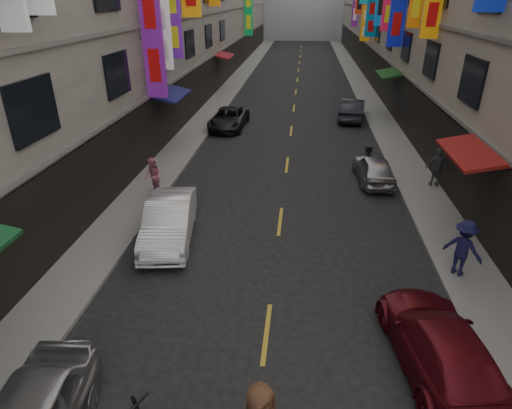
% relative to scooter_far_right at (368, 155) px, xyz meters
% --- Properties ---
extents(sidewalk_left, '(2.00, 90.00, 0.12)m').
position_rel_scooter_far_right_xyz_m(sidewalk_left, '(-10.04, 17.40, -0.38)').
color(sidewalk_left, slate).
rests_on(sidewalk_left, ground).
extents(sidewalk_right, '(2.00, 90.00, 0.12)m').
position_rel_scooter_far_right_xyz_m(sidewalk_right, '(1.96, 17.40, -0.38)').
color(sidewalk_right, slate).
rests_on(sidewalk_right, ground).
extents(street_awnings, '(13.99, 35.20, 0.41)m').
position_rel_scooter_far_right_xyz_m(street_awnings, '(-5.30, 1.40, 2.56)').
color(street_awnings, '#155027').
rests_on(street_awnings, ground).
extents(lane_markings, '(0.12, 80.20, 0.01)m').
position_rel_scooter_far_right_xyz_m(lane_markings, '(-4.04, 14.40, -0.44)').
color(lane_markings, gold).
rests_on(lane_markings, ground).
extents(scooter_far_right, '(0.58, 1.80, 1.14)m').
position_rel_scooter_far_right_xyz_m(scooter_far_right, '(0.00, 0.00, 0.00)').
color(scooter_far_right, black).
rests_on(scooter_far_right, ground).
extents(car_left_mid, '(2.18, 4.57, 1.45)m').
position_rel_scooter_far_right_xyz_m(car_left_mid, '(-7.81, -8.30, 0.28)').
color(car_left_mid, white).
rests_on(car_left_mid, ground).
extents(car_left_far, '(2.25, 4.56, 1.25)m').
position_rel_scooter_far_right_xyz_m(car_left_far, '(-8.04, 5.65, 0.18)').
color(car_left_far, black).
rests_on(car_left_far, ground).
extents(car_right_near, '(2.48, 4.76, 1.32)m').
position_rel_scooter_far_right_xyz_m(car_right_near, '(-0.08, -13.30, 0.22)').
color(car_right_near, maroon).
rests_on(car_right_near, ground).
extents(car_right_mid, '(1.70, 3.71, 1.23)m').
position_rel_scooter_far_right_xyz_m(car_right_mid, '(-0.04, -2.27, 0.17)').
color(car_right_mid, '#A8A7AB').
rests_on(car_right_mid, ground).
extents(car_right_far, '(2.18, 4.49, 1.42)m').
position_rel_scooter_far_right_xyz_m(car_right_far, '(-0.04, 8.54, 0.27)').
color(car_right_far, '#26252D').
rests_on(car_right_far, ground).
extents(pedestrian_lfar, '(0.93, 0.92, 1.59)m').
position_rel_scooter_far_right_xyz_m(pedestrian_lfar, '(-9.46, -4.96, 0.48)').
color(pedestrian_lfar, '#C26682').
rests_on(pedestrian_lfar, sidewalk_left).
extents(pedestrian_rnear, '(1.26, 1.19, 1.78)m').
position_rel_scooter_far_right_xyz_m(pedestrian_rnear, '(1.51, -9.54, 0.57)').
color(pedestrian_rnear, '#15153A').
rests_on(pedestrian_rnear, sidewalk_right).
extents(pedestrian_rfar, '(1.02, 0.60, 1.72)m').
position_rel_scooter_far_right_xyz_m(pedestrian_rfar, '(2.56, -2.77, 0.54)').
color(pedestrian_rfar, '#4F4F51').
rests_on(pedestrian_rfar, sidewalk_right).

